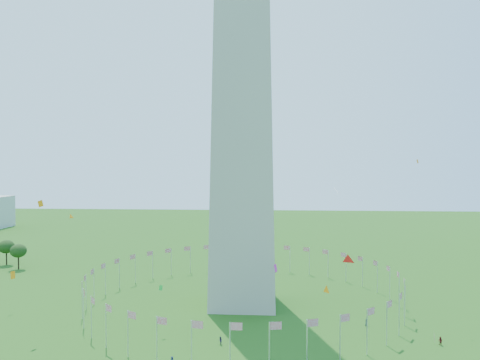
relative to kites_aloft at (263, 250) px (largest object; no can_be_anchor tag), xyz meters
name	(u,v)px	position (x,y,z in m)	size (l,w,h in m)	color
flag_ring	(243,288)	(-5.57, 27.85, -15.15)	(80.24, 80.24, 9.00)	silver
kites_aloft	(263,250)	(0.00, 0.00, 0.00)	(105.12, 78.13, 35.73)	red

